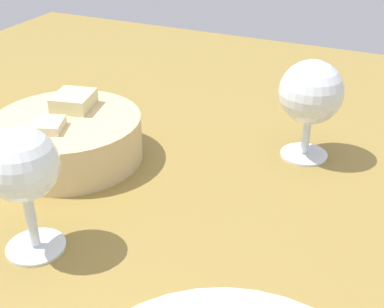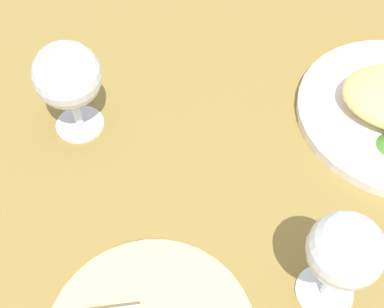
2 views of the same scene
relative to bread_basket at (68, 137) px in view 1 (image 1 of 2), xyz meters
The scene contains 4 objects.
ground_plane 24.65cm from the bread_basket, 117.13° to the right, with size 140.00×140.00×2.00cm, color olive.
bread_basket is the anchor object (origin of this frame).
wine_glass_near 30.37cm from the bread_basket, 64.28° to the right, with size 7.90×7.90×12.71cm.
wine_glass_far 18.97cm from the bread_basket, 154.84° to the right, with size 6.95×6.95×12.98cm.
Camera 1 is at (-36.16, -16.97, 33.45)cm, focal length 49.72 mm.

